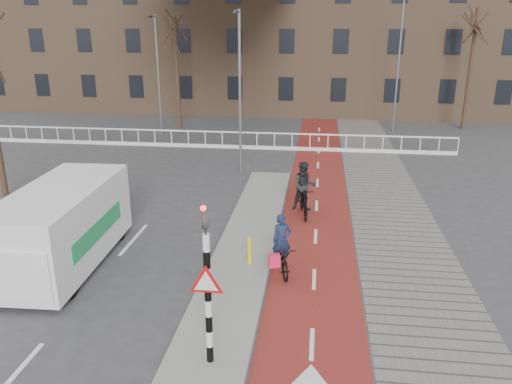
# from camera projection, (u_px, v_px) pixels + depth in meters

# --- Properties ---
(ground) EXTENTS (120.00, 120.00, 0.00)m
(ground) POSITION_uv_depth(u_px,v_px,m) (252.00, 315.00, 12.28)
(ground) COLOR #38383A
(ground) RESTS_ON ground
(bike_lane) EXTENTS (2.50, 60.00, 0.01)m
(bike_lane) POSITION_uv_depth(u_px,v_px,m) (317.00, 190.00, 21.49)
(bike_lane) COLOR maroon
(bike_lane) RESTS_ON ground
(sidewalk) EXTENTS (3.00, 60.00, 0.01)m
(sidewalk) POSITION_uv_depth(u_px,v_px,m) (383.00, 192.00, 21.16)
(sidewalk) COLOR slate
(sidewalk) RESTS_ON ground
(curb_island) EXTENTS (1.80, 16.00, 0.12)m
(curb_island) POSITION_uv_depth(u_px,v_px,m) (247.00, 244.00, 16.10)
(curb_island) COLOR gray
(curb_island) RESTS_ON ground
(traffic_signal) EXTENTS (0.80, 0.80, 3.68)m
(traffic_signal) POSITION_uv_depth(u_px,v_px,m) (207.00, 282.00, 9.81)
(traffic_signal) COLOR black
(traffic_signal) RESTS_ON curb_island
(bollard) EXTENTS (0.12, 0.12, 0.83)m
(bollard) POSITION_uv_depth(u_px,v_px,m) (250.00, 250.00, 14.54)
(bollard) COLOR yellow
(bollard) RESTS_ON curb_island
(cyclist_near) EXTENTS (1.04, 1.76, 1.76)m
(cyclist_near) POSITION_uv_depth(u_px,v_px,m) (281.00, 253.00, 14.19)
(cyclist_near) COLOR black
(cyclist_near) RESTS_ON bike_lane
(cyclist_far) EXTENTS (0.99, 2.00, 2.07)m
(cyclist_far) POSITION_uv_depth(u_px,v_px,m) (304.00, 194.00, 18.31)
(cyclist_far) COLOR black
(cyclist_far) RESTS_ON bike_lane
(van) EXTENTS (2.39, 5.54, 2.35)m
(van) POSITION_uv_depth(u_px,v_px,m) (62.00, 226.00, 14.49)
(van) COLOR white
(van) RESTS_ON ground
(railing) EXTENTS (28.00, 0.10, 0.99)m
(railing) POSITION_uv_depth(u_px,v_px,m) (205.00, 142.00, 28.75)
(railing) COLOR silver
(railing) RESTS_ON ground
(townhouse_row) EXTENTS (46.00, 10.00, 15.90)m
(townhouse_row) POSITION_uv_depth(u_px,v_px,m) (268.00, 10.00, 40.20)
(townhouse_row) COLOR #7F6047
(townhouse_row) RESTS_ON ground
(tree_mid) EXTENTS (0.28, 0.28, 7.16)m
(tree_mid) POSITION_uv_depth(u_px,v_px,m) (177.00, 75.00, 32.97)
(tree_mid) COLOR #332116
(tree_mid) RESTS_ON ground
(tree_right) EXTENTS (0.25, 0.25, 7.78)m
(tree_right) POSITION_uv_depth(u_px,v_px,m) (470.00, 71.00, 32.60)
(tree_right) COLOR #332116
(tree_right) RESTS_ON ground
(streetlight_near) EXTENTS (0.12, 0.12, 7.40)m
(streetlight_near) POSITION_uv_depth(u_px,v_px,m) (240.00, 96.00, 22.57)
(streetlight_near) COLOR slate
(streetlight_near) RESTS_ON ground
(streetlight_left) EXTENTS (0.12, 0.12, 7.34)m
(streetlight_left) POSITION_uv_depth(u_px,v_px,m) (158.00, 76.00, 31.27)
(streetlight_left) COLOR slate
(streetlight_left) RESTS_ON ground
(streetlight_right) EXTENTS (0.12, 0.12, 8.46)m
(streetlight_right) POSITION_uv_depth(u_px,v_px,m) (398.00, 66.00, 31.96)
(streetlight_right) COLOR slate
(streetlight_right) RESTS_ON ground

